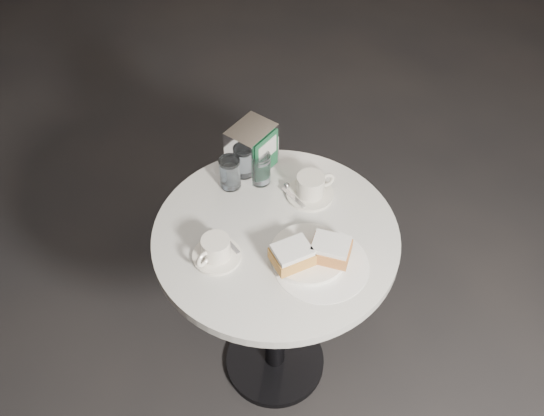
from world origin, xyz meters
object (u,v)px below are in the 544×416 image
Objects in this scene: napkin_dispenser at (252,149)px; coffee_cup_left at (216,250)px; coffee_cup_right at (311,187)px; water_glass_left at (230,173)px; cafe_table at (276,275)px; beignet_plate at (310,253)px; water_glass_right at (260,169)px.

coffee_cup_left is at bearing -157.57° from napkin_dispenser.
coffee_cup_right is 0.24m from water_glass_left.
water_glass_left is at bearing 92.82° from cafe_table.
water_glass_left is (0.17, 0.22, 0.02)m from coffee_cup_left.
water_glass_left is at bearing 96.04° from beignet_plate.
water_glass_right is (0.09, -0.03, 0.00)m from water_glass_left.
coffee_cup_left is 0.28m from water_glass_left.
coffee_cup_right is (0.14, 0.20, 0.00)m from beignet_plate.
cafe_table is 0.33m from water_glass_right.
coffee_cup_right reaches higher than beignet_plate.
napkin_dispenser reaches higher than coffee_cup_right.
cafe_table is 0.39m from napkin_dispenser.
cafe_table is at bearing 101.83° from beignet_plate.
water_glass_right is 0.64× the size of napkin_dispenser.
napkin_dispenser reaches higher than beignet_plate.
cafe_table is at bearing -128.21° from napkin_dispenser.
napkin_dispenser reaches higher than coffee_cup_left.
napkin_dispenser is (0.10, 0.03, 0.03)m from water_glass_left.
water_glass_right is at bearing 135.40° from coffee_cup_right.
beignet_plate is 0.33m from water_glass_right.
napkin_dispenser is at bearing 23.93° from coffee_cup_left.
cafe_table is 4.39× the size of coffee_cup_left.
coffee_cup_right is (0.35, 0.05, 0.00)m from coffee_cup_left.
water_glass_right is (0.05, 0.33, 0.02)m from beignet_plate.
coffee_cup_left is 0.32m from water_glass_right.
coffee_cup_right is (0.17, 0.07, 0.23)m from cafe_table.
water_glass_right is at bearing -20.44° from water_glass_left.
water_glass_left is at bearing 147.62° from coffee_cup_right.
beignet_plate and coffee_cup_left have the same top height.
coffee_cup_left is at bearing -143.93° from water_glass_right.
coffee_cup_right reaches higher than coffee_cup_left.
cafe_table is 0.26m from beignet_plate.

